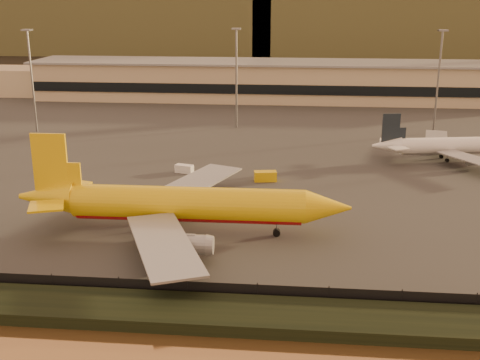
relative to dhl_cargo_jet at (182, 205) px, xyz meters
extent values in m
plane|color=black|center=(10.27, -6.65, -4.54)|extent=(900.00, 900.00, 0.00)
cube|color=black|center=(10.27, -23.65, -3.84)|extent=(320.00, 7.00, 1.40)
cube|color=#2D2D2D|center=(10.27, 88.35, -4.44)|extent=(320.00, 220.00, 0.20)
cube|color=black|center=(10.27, -19.65, -3.24)|extent=(300.00, 0.05, 2.20)
cube|color=tan|center=(10.27, 118.35, 1.66)|extent=(160.00, 22.00, 12.00)
cube|color=black|center=(10.27, 107.15, 0.66)|extent=(160.00, 0.60, 3.00)
cube|color=gray|center=(10.27, 118.35, 7.96)|extent=(164.00, 24.00, 0.60)
cube|color=tan|center=(-84.73, 122.35, 0.16)|extent=(50.00, 18.00, 9.00)
cylinder|color=slate|center=(-49.73, 63.35, 8.16)|extent=(0.50, 0.50, 25.00)
cube|color=slate|center=(-49.73, 63.35, 20.86)|extent=(2.20, 2.20, 0.40)
cylinder|color=slate|center=(0.27, 73.35, 8.16)|extent=(0.50, 0.50, 25.00)
cube|color=slate|center=(0.27, 73.35, 20.86)|extent=(2.20, 2.20, 0.40)
cylinder|color=slate|center=(50.27, 71.35, 8.16)|extent=(0.50, 0.50, 25.00)
cube|color=slate|center=(50.27, 71.35, 20.86)|extent=(2.20, 2.20, 0.40)
cube|color=brown|center=(-129.73, 333.35, 22.96)|extent=(260.00, 160.00, 55.00)
cylinder|color=#E3B70B|center=(0.89, 0.01, 0.26)|extent=(33.60, 5.24, 4.85)
cylinder|color=#B20A0D|center=(0.89, 0.01, -0.59)|extent=(32.66, 4.16, 3.78)
cone|color=#E3B70B|center=(20.92, 0.25, 0.26)|extent=(6.58, 4.92, 4.85)
cone|color=#E3B70B|center=(-20.08, -0.24, 0.63)|extent=(8.44, 4.94, 4.85)
cube|color=#E3B70B|center=(-19.15, -0.23, 5.96)|extent=(5.13, 0.45, 8.48)
cube|color=#E3B70B|center=(-18.27, 4.63, 0.99)|extent=(5.82, 5.78, 0.29)
cube|color=#E3B70B|center=(-18.16, -5.06, 0.99)|extent=(5.89, 5.85, 0.29)
cube|color=gray|center=(-0.20, 12.90, -0.59)|extent=(13.70, 21.90, 0.29)
cylinder|color=gray|center=(2.17, 9.79, -1.92)|extent=(5.62, 2.73, 2.67)
cube|color=gray|center=(0.11, -12.91, -0.59)|extent=(14.10, 21.86, 0.29)
cylinder|color=gray|center=(2.40, -9.73, -1.92)|extent=(5.62, 2.73, 2.67)
cylinder|color=black|center=(13.70, 0.16, -3.81)|extent=(1.08, 0.86, 1.07)
cylinder|color=slate|center=(13.70, 0.16, -3.25)|extent=(0.19, 0.19, 2.18)
cylinder|color=black|center=(-2.58, -2.21, -3.81)|extent=(1.08, 0.86, 1.07)
cylinder|color=slate|center=(-2.58, -2.21, -3.25)|extent=(0.19, 0.19, 2.18)
cylinder|color=black|center=(-2.63, 2.15, -3.81)|extent=(1.08, 0.86, 1.07)
cylinder|color=slate|center=(-2.63, 2.15, -3.25)|extent=(0.19, 0.19, 2.18)
cylinder|color=white|center=(49.73, 45.74, -1.13)|extent=(24.52, 7.63, 3.38)
cylinder|color=gray|center=(49.73, 45.74, -1.72)|extent=(23.72, 6.78, 2.63)
cone|color=white|center=(34.78, 43.05, -0.88)|extent=(6.58, 4.40, 3.38)
cube|color=black|center=(35.44, 43.17, 2.83)|extent=(3.70, 0.92, 5.91)
cube|color=white|center=(35.51, 46.61, -0.63)|extent=(3.78, 3.64, 0.20)
cube|color=white|center=(36.71, 39.97, -0.63)|extent=(4.49, 4.42, 0.20)
cube|color=gray|center=(47.42, 54.76, -1.72)|extent=(7.73, 15.84, 0.20)
cylinder|color=gray|center=(49.49, 52.82, -2.65)|extent=(4.32, 2.55, 1.86)
cube|color=gray|center=(50.71, 36.49, -1.72)|extent=(12.10, 15.37, 0.20)
cylinder|color=gray|center=(51.97, 39.03, -2.65)|extent=(4.32, 2.55, 1.86)
cylinder|color=black|center=(47.51, 43.80, -3.97)|extent=(0.84, 0.71, 0.74)
cylinder|color=slate|center=(47.51, 43.80, -3.58)|extent=(0.18, 0.18, 1.52)
cylinder|color=black|center=(46.97, 46.79, -3.97)|extent=(0.84, 0.71, 0.74)
cylinder|color=slate|center=(46.97, 46.79, -3.58)|extent=(0.18, 0.18, 1.52)
cube|color=#E3B70B|center=(10.52, 26.78, -3.41)|extent=(4.38, 2.48, 1.86)
cube|color=white|center=(-5.60, 30.81, -3.56)|extent=(3.77, 2.43, 1.56)
camera|label=1|loc=(16.28, -80.65, 29.06)|focal=45.00mm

